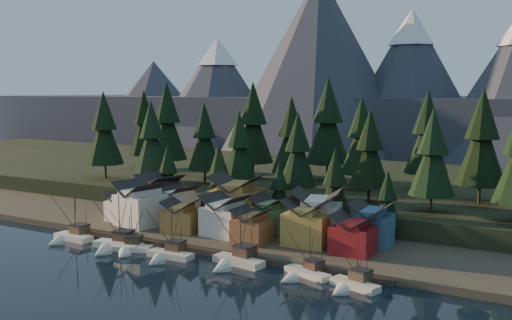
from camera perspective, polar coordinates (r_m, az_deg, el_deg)
The scene contains 45 objects.
ground at distance 107.44m, azimuth -10.06°, elevation -11.14°, with size 500.00×500.00×0.00m, color black.
shore_strip at distance 139.24m, azimuth 0.47°, elevation -6.52°, with size 400.00×50.00×1.50m, color #3D382C.
hillside at distance 183.35m, azimuth 8.04°, elevation -2.60°, with size 420.00×100.00×6.00m, color black.
dock at distance 119.91m, azimuth -5.01°, elevation -8.89°, with size 80.00×4.00×1.00m, color #443A31.
mountain_ridge at distance 300.49m, azimuth 15.99°, elevation 5.30°, with size 560.00×190.00×90.00m.
boat_0 at distance 133.78m, azimuth -18.17°, elevation -6.70°, with size 9.96×10.76×12.22m.
boat_1 at distance 124.25m, azimuth -14.00°, elevation -7.60°, with size 11.34×12.16×12.75m.
boat_2 at distance 121.59m, azimuth -12.57°, elevation -8.04°, with size 9.34×9.83×10.73m.
boat_3 at distance 115.34m, azimuth -8.89°, elevation -8.68°, with size 9.87×10.72×11.70m.
boat_4 at distance 109.71m, azimuth -2.16°, elevation -9.31°, with size 11.20×11.92×12.81m.
boat_5 at distance 103.80m, azimuth 4.74°, elevation -10.63°, with size 10.01×10.35×10.24m.
boat_6 at distance 98.62m, azimuth 9.54°, elevation -11.46°, with size 9.38×9.91×11.07m.
house_front_0 at distance 143.62m, azimuth -13.15°, elevation -4.46°, with size 7.94×7.61×7.11m.
house_front_1 at distance 137.85m, azimuth -11.50°, elevation -4.16°, with size 11.79×11.48×10.40m.
house_front_2 at distance 130.25m, azimuth -7.50°, elevation -5.47°, with size 8.78×8.83×7.22m.
house_front_3 at distance 125.71m, azimuth -3.09°, elevation -5.42°, with size 9.62×9.24×9.08m.
house_front_4 at distance 120.22m, azimuth -0.42°, elevation -6.48°, with size 7.04×7.59×7.15m.
house_front_5 at distance 118.31m, azimuth 5.21°, elevation -6.10°, with size 9.28×8.48×9.55m.
house_front_6 at distance 113.55m, azimuth 9.67°, elevation -7.20°, with size 8.02×7.61×7.81m.
house_back_0 at distance 146.85m, azimuth -9.63°, elevation -3.40°, with size 11.59×11.30×10.58m.
house_back_1 at distance 140.57m, azimuth -7.75°, elevation -4.19°, with size 9.11×9.19×8.90m.
house_back_2 at distance 135.14m, azimuth -1.93°, elevation -3.87°, with size 12.99×12.24×12.03m.
house_back_3 at distance 128.49m, azimuth 1.44°, elevation -5.35°, with size 8.76×7.96×8.21m.
house_back_4 at distance 122.32m, azimuth 6.07°, elevation -5.37°, with size 11.85×11.57×10.76m.
house_back_5 at distance 119.75m, azimuth 11.47°, elevation -6.19°, with size 8.28×8.38×9.01m.
tree_hill_0 at distance 182.81m, azimuth -14.94°, elevation 2.85°, with size 11.68×11.68×27.21m.
tree_hill_1 at distance 186.84m, azimuth -8.87°, elevation 3.59°, with size 12.99×12.99×30.26m.
tree_hill_2 at distance 165.26m, azimuth -10.41°, elevation 2.07°, with size 10.59×10.59×24.67m.
tree_hill_3 at distance 168.82m, azimuth -5.18°, elevation 2.13°, with size 10.28×10.28×23.95m.
tree_hill_4 at distance 177.04m, azimuth -0.30°, elevation 3.46°, with size 12.91×12.91×30.08m.
tree_hill_5 at distance 150.84m, azimuth -1.68°, elevation 1.19°, with size 9.47×9.47×22.05m.
tree_hill_6 at distance 160.03m, azimuth 3.54°, elevation 2.24°, with size 11.07×11.07×25.78m.
tree_hill_7 at distance 140.65m, azimuth 4.20°, elevation 0.77°, with size 9.51×9.51×22.15m.
tree_hill_8 at distance 159.68m, azimuth 10.47°, elevation 2.15°, with size 11.12×11.12×25.90m.
tree_hill_9 at distance 141.25m, azimuth 11.30°, elevation 0.87°, with size 9.87×9.87×22.98m.
tree_hill_10 at distance 162.99m, azimuth 16.73°, elevation 2.41°, with size 11.88×11.88×27.68m.
tree_hill_11 at distance 132.29m, azimuth 17.23°, elevation 0.46°, with size 10.16×10.16×23.67m.
tree_hill_12 at distance 146.43m, azimuth 21.65°, elevation 1.82°, with size 12.05×12.05×28.07m.
tree_hill_15 at distance 173.70m, azimuth 7.19°, elevation 3.60°, with size 13.53×13.53×31.52m.
tree_hill_16 at distance 206.03m, azimuth -11.09°, elevation 3.44°, with size 11.83×11.83×27.56m.
tree_shore_0 at distance 152.50m, azimuth -8.78°, elevation -1.40°, with size 7.67×7.67×17.87m.
tree_shore_1 at distance 143.21m, azimuth -3.73°, elevation -1.69°, with size 8.03×8.03×18.71m.
tree_shore_2 at distance 135.13m, azimuth 2.34°, elevation -3.04°, with size 6.48×6.48×15.11m.
tree_shore_3 at distance 129.12m, azimuth 7.89°, elevation -2.60°, with size 8.17×8.17×19.04m.
tree_shore_4 at distance 125.73m, azimuth 12.99°, elevation -4.02°, with size 6.40×6.40×14.90m.
Camera 1 is at (65.25, -78.68, 33.09)m, focal length 40.00 mm.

